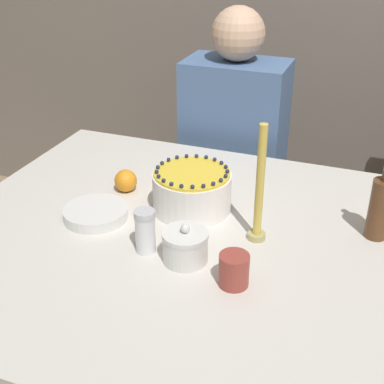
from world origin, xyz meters
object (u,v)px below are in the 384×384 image
at_px(sugar_bowl, 185,246).
at_px(candle, 259,194).
at_px(sugar_shaker, 145,231).
at_px(cake, 192,191).
at_px(person_man_blue_shirt, 232,181).
at_px(bottle, 380,208).

relative_size(sugar_bowl, candle, 0.36).
relative_size(sugar_bowl, sugar_shaker, 0.98).
bearing_deg(sugar_shaker, cake, 82.03).
relative_size(sugar_bowl, person_man_blue_shirt, 0.09).
bearing_deg(bottle, sugar_shaker, -152.90).
distance_m(sugar_bowl, candle, 0.24).
distance_m(sugar_shaker, bottle, 0.63).
bearing_deg(person_man_blue_shirt, candle, 111.10).
bearing_deg(bottle, cake, -176.00).
height_order(sugar_shaker, bottle, bottle).
relative_size(cake, sugar_bowl, 1.96).
xyz_separation_m(cake, bottle, (0.53, 0.04, 0.03)).
height_order(cake, candle, candle).
relative_size(sugar_shaker, person_man_blue_shirt, 0.10).
distance_m(sugar_bowl, person_man_blue_shirt, 0.95).
distance_m(cake, sugar_shaker, 0.25).
height_order(candle, bottle, candle).
relative_size(cake, candle, 0.70).
height_order(sugar_bowl, bottle, bottle).
xyz_separation_m(sugar_bowl, candle, (0.14, 0.16, 0.10)).
distance_m(candle, bottle, 0.33).
bearing_deg(sugar_bowl, sugar_shaker, 178.21).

